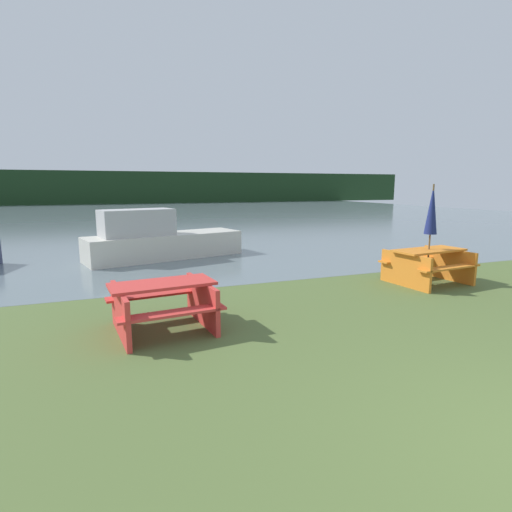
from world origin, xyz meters
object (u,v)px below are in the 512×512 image
object	(u,v)px
picnic_table_red	(163,302)
umbrella_navy	(432,210)
boat	(159,240)
picnic_table_orange	(428,263)

from	to	relation	value
picnic_table_red	umbrella_navy	xyz separation A→B (m)	(6.05, 0.94, 1.21)
boat	picnic_table_red	bearing A→B (deg)	-111.11
picnic_table_red	boat	bearing A→B (deg)	83.23
picnic_table_red	umbrella_navy	world-z (taller)	umbrella_navy
umbrella_navy	boat	bearing A→B (deg)	134.58
umbrella_navy	picnic_table_red	bearing A→B (deg)	-171.19
picnic_table_orange	umbrella_navy	distance (m)	1.19
picnic_table_orange	umbrella_navy	world-z (taller)	umbrella_navy
picnic_table_red	picnic_table_orange	xyz separation A→B (m)	(6.05, 0.94, 0.02)
picnic_table_red	boat	size ratio (longest dim) A/B	0.34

